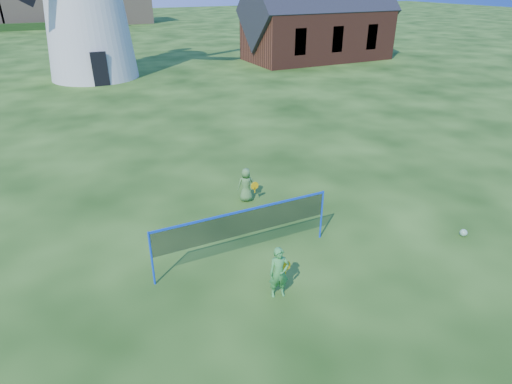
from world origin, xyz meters
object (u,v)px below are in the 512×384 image
object	(u,v)px
player_girl	(279,273)
player_boy	(246,185)
chapel	(318,23)
badminton_net	(244,223)
play_ball	(464,233)

from	to	relation	value
player_girl	player_boy	distance (m)	5.09
chapel	badminton_net	distance (m)	33.10
badminton_net	play_ball	xyz separation A→B (m)	(6.44, -1.83, -1.03)
player_boy	play_ball	distance (m)	7.01
play_ball	badminton_net	bearing A→B (deg)	164.13
badminton_net	player_girl	size ratio (longest dim) A/B	3.73
player_boy	play_ball	size ratio (longest dim) A/B	5.44
player_girl	player_boy	bearing A→B (deg)	87.65
chapel	badminton_net	world-z (taller)	chapel
play_ball	player_girl	bearing A→B (deg)	179.27
chapel	player_boy	distance (m)	29.72
chapel	player_girl	distance (m)	34.48
player_girl	play_ball	bearing A→B (deg)	12.87
badminton_net	player_boy	xyz separation A→B (m)	(1.52, 3.14, -0.54)
badminton_net	play_ball	bearing A→B (deg)	-15.87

